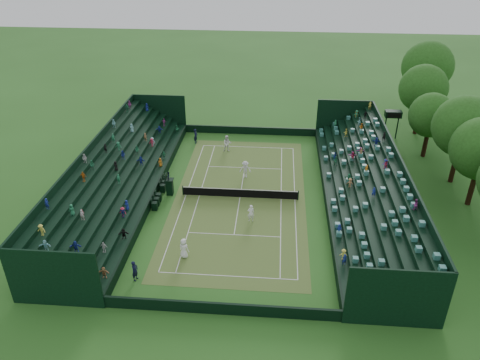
# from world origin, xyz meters

# --- Properties ---
(ground) EXTENTS (160.00, 160.00, 0.00)m
(ground) POSITION_xyz_m (0.00, 0.00, 0.00)
(ground) COLOR #285B1C
(ground) RESTS_ON ground
(court_surface) EXTENTS (12.97, 26.77, 0.01)m
(court_surface) POSITION_xyz_m (0.00, 0.00, 0.01)
(court_surface) COLOR #337426
(court_surface) RESTS_ON ground
(perimeter_wall_north) EXTENTS (17.17, 0.20, 1.00)m
(perimeter_wall_north) POSITION_xyz_m (0.00, 15.88, 0.50)
(perimeter_wall_north) COLOR black
(perimeter_wall_north) RESTS_ON ground
(perimeter_wall_south) EXTENTS (17.17, 0.20, 1.00)m
(perimeter_wall_south) POSITION_xyz_m (0.00, -15.88, 0.50)
(perimeter_wall_south) COLOR black
(perimeter_wall_south) RESTS_ON ground
(perimeter_wall_east) EXTENTS (0.20, 31.77, 1.00)m
(perimeter_wall_east) POSITION_xyz_m (8.48, 0.00, 0.50)
(perimeter_wall_east) COLOR black
(perimeter_wall_east) RESTS_ON ground
(perimeter_wall_west) EXTENTS (0.20, 31.77, 1.00)m
(perimeter_wall_west) POSITION_xyz_m (-8.48, 0.00, 0.50)
(perimeter_wall_west) COLOR black
(perimeter_wall_west) RESTS_ON ground
(north_grandstand) EXTENTS (6.60, 32.00, 4.90)m
(north_grandstand) POSITION_xyz_m (12.66, 0.00, 1.55)
(north_grandstand) COLOR black
(north_grandstand) RESTS_ON ground
(south_grandstand) EXTENTS (6.60, 32.00, 4.90)m
(south_grandstand) POSITION_xyz_m (-12.66, 0.00, 1.55)
(south_grandstand) COLOR black
(south_grandstand) RESTS_ON ground
(tennis_net) EXTENTS (11.67, 0.10, 1.06)m
(tennis_net) POSITION_xyz_m (0.00, 0.00, 0.53)
(tennis_net) COLOR black
(tennis_net) RESTS_ON ground
(scoreboard_tower) EXTENTS (2.00, 1.00, 3.70)m
(scoreboard_tower) POSITION_xyz_m (17.75, 16.00, 3.14)
(scoreboard_tower) COLOR black
(scoreboard_tower) RESTS_ON ground
(tree_row) EXTENTS (8.69, 36.67, 10.40)m
(tree_row) POSITION_xyz_m (22.31, 9.98, 6.22)
(tree_row) COLOR black
(tree_row) RESTS_ON ground
(umpire_chair) EXTENTS (0.82, 0.82, 2.57)m
(umpire_chair) POSITION_xyz_m (-7.12, 0.05, 1.10)
(umpire_chair) COLOR black
(umpire_chair) RESTS_ON ground
(courtside_chairs) EXTENTS (0.54, 5.51, 1.18)m
(courtside_chairs) POSITION_xyz_m (-7.97, -0.44, 0.45)
(courtside_chairs) COLOR black
(courtside_chairs) RESTS_ON ground
(player_near_west) EXTENTS (1.03, 0.85, 1.79)m
(player_near_west) POSITION_xyz_m (-3.79, -9.83, 0.90)
(player_near_west) COLOR white
(player_near_west) RESTS_ON ground
(player_near_east) EXTENTS (0.69, 0.51, 1.73)m
(player_near_east) POSITION_xyz_m (1.34, -4.07, 0.87)
(player_near_east) COLOR white
(player_near_east) RESTS_ON ground
(player_far_west) EXTENTS (1.12, 0.95, 2.03)m
(player_far_west) POSITION_xyz_m (-2.40, 10.51, 1.02)
(player_far_west) COLOR white
(player_far_west) RESTS_ON ground
(player_far_east) EXTENTS (1.27, 0.77, 1.92)m
(player_far_east) POSITION_xyz_m (0.22, 4.24, 0.96)
(player_far_east) COLOR silver
(player_far_east) RESTS_ON ground
(line_judge_north) EXTENTS (0.53, 0.72, 1.84)m
(line_judge_north) POSITION_xyz_m (-6.56, 12.60, 0.92)
(line_judge_north) COLOR black
(line_judge_north) RESTS_ON ground
(line_judge_south) EXTENTS (0.57, 0.72, 1.74)m
(line_judge_south) POSITION_xyz_m (-7.02, -12.86, 0.87)
(line_judge_south) COLOR black
(line_judge_south) RESTS_ON ground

